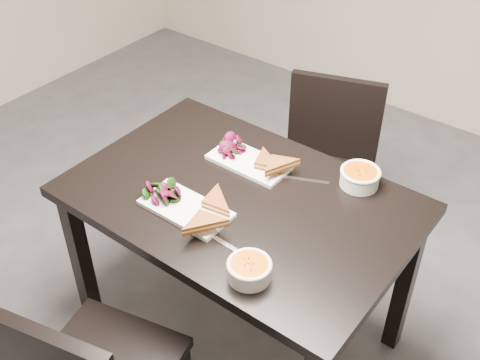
# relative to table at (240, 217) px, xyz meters

# --- Properties ---
(table) EXTENTS (1.20, 0.80, 0.75)m
(table) POSITION_rel_table_xyz_m (0.00, 0.00, 0.00)
(table) COLOR black
(table) RESTS_ON ground
(chair_far) EXTENTS (0.53, 0.53, 0.85)m
(chair_far) POSITION_rel_table_xyz_m (-0.03, 0.69, -0.17)
(chair_far) COLOR black
(chair_far) RESTS_ON ground
(plate_near) EXTENTS (0.32, 0.16, 0.02)m
(plate_near) POSITION_rel_table_xyz_m (-0.10, -0.17, 0.11)
(plate_near) COLOR white
(plate_near) RESTS_ON table
(sandwich_near) EXTENTS (0.17, 0.14, 0.05)m
(sandwich_near) POSITION_rel_table_xyz_m (-0.03, -0.16, 0.14)
(sandwich_near) COLOR #A35322
(sandwich_near) RESTS_ON plate_near
(salad_near) EXTENTS (0.10, 0.09, 0.04)m
(salad_near) POSITION_rel_table_xyz_m (-0.20, -0.17, 0.14)
(salad_near) COLOR black
(salad_near) RESTS_ON plate_near
(soup_bowl_near) EXTENTS (0.14, 0.14, 0.06)m
(soup_bowl_near) POSITION_rel_table_xyz_m (0.26, -0.29, 0.13)
(soup_bowl_near) COLOR white
(soup_bowl_near) RESTS_ON table
(cutlery_near) EXTENTS (0.18, 0.03, 0.00)m
(cutlery_near) POSITION_rel_table_xyz_m (0.14, -0.22, 0.10)
(cutlery_near) COLOR silver
(cutlery_near) RESTS_ON table
(plate_far) EXTENTS (0.31, 0.15, 0.02)m
(plate_far) POSITION_rel_table_xyz_m (-0.09, 0.17, 0.11)
(plate_far) COLOR white
(plate_far) RESTS_ON table
(sandwich_far) EXTENTS (0.18, 0.16, 0.05)m
(sandwich_far) POSITION_rel_table_xyz_m (-0.02, 0.15, 0.14)
(sandwich_far) COLOR #A35322
(sandwich_far) RESTS_ON plate_far
(salad_far) EXTENTS (0.10, 0.09, 0.04)m
(salad_far) POSITION_rel_table_xyz_m (-0.19, 0.17, 0.14)
(salad_far) COLOR black
(salad_far) RESTS_ON plate_far
(soup_bowl_far) EXTENTS (0.15, 0.15, 0.07)m
(soup_bowl_far) POSITION_rel_table_xyz_m (0.30, 0.31, 0.14)
(soup_bowl_far) COLOR white
(soup_bowl_far) RESTS_ON table
(cutlery_far) EXTENTS (0.17, 0.09, 0.00)m
(cutlery_far) POSITION_rel_table_xyz_m (0.13, 0.21, 0.10)
(cutlery_far) COLOR silver
(cutlery_far) RESTS_ON table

